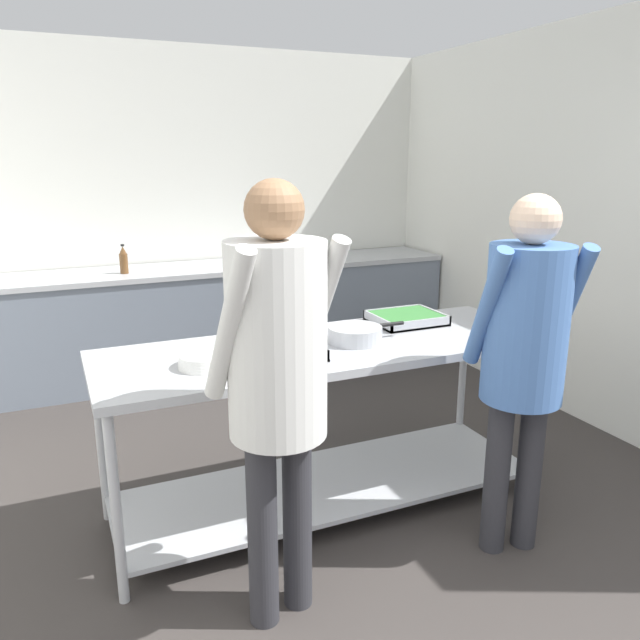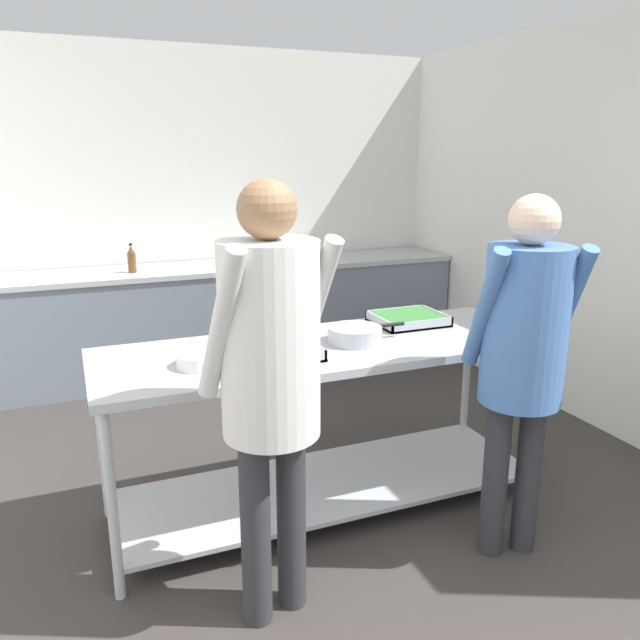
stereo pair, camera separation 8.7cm
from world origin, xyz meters
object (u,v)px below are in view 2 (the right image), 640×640
plate_stack (203,359)px  water_bottle (132,259)px  guest_serving_right (270,363)px  sauce_pan (355,334)px  serving_tray_roast (278,353)px  guest_serving_left (523,343)px  serving_tray_vegetables (408,319)px

plate_stack → water_bottle: size_ratio=1.03×
water_bottle → guest_serving_right: bearing=-86.2°
plate_stack → sauce_pan: (0.78, 0.07, 0.01)m
serving_tray_roast → guest_serving_right: bearing=-110.7°
guest_serving_left → serving_tray_roast: bearing=148.6°
serving_tray_vegetables → guest_serving_right: size_ratio=0.22×
plate_stack → water_bottle: 2.36m
guest_serving_left → water_bottle: (-1.32, 2.94, -0.01)m
serving_tray_vegetables → sauce_pan: bearing=-153.4°
plate_stack → guest_serving_right: (0.14, -0.56, 0.15)m
guest_serving_right → sauce_pan: bearing=44.6°
sauce_pan → serving_tray_roast: bearing=-168.8°
plate_stack → sauce_pan: bearing=5.0°
serving_tray_vegetables → plate_stack: bearing=-166.9°
plate_stack → guest_serving_left: (1.26, -0.58, 0.10)m
serving_tray_roast → guest_serving_left: guest_serving_left is taller
sauce_pan → guest_serving_right: size_ratio=0.24×
plate_stack → guest_serving_left: 1.40m
plate_stack → guest_serving_right: 0.60m
sauce_pan → serving_tray_vegetables: (0.43, 0.21, -0.02)m
serving_tray_vegetables → water_bottle: size_ratio=1.65×
serving_tray_roast → plate_stack: bearing=176.9°
serving_tray_vegetables → water_bottle: bearing=121.2°
plate_stack → sauce_pan: sauce_pan is taller
sauce_pan → plate_stack: bearing=-175.0°
serving_tray_roast → serving_tray_vegetables: bearing=19.2°
serving_tray_roast → serving_tray_vegetables: size_ratio=1.02×
serving_tray_vegetables → guest_serving_left: guest_serving_left is taller
plate_stack → water_bottle: bearing=91.4°
water_bottle → plate_stack: bearing=-88.6°
guest_serving_left → water_bottle: bearing=114.2°
plate_stack → serving_tray_vegetables: size_ratio=0.63×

